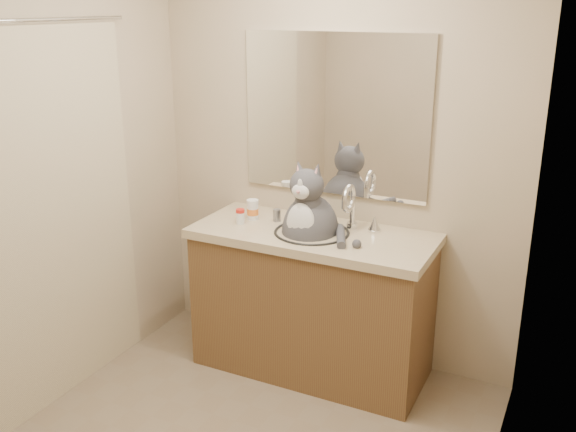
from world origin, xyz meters
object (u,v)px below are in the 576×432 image
Objects in this scene: pill_bottle_redcap at (240,216)px; cat at (309,226)px; grey_canister at (277,215)px; pill_bottle_orange at (253,210)px.

cat is at bearing 5.47° from pill_bottle_redcap.
pill_bottle_redcap is at bearing -142.36° from grey_canister.
pill_bottle_orange reaches higher than grey_canister.
pill_bottle_orange is (0.03, 0.10, 0.01)m from pill_bottle_redcap.
grey_canister is (0.17, 0.13, -0.01)m from pill_bottle_redcap.
pill_bottle_redcap reaches higher than grey_canister.
grey_canister is at bearing 11.98° from pill_bottle_orange.
grey_canister is at bearing 37.64° from pill_bottle_redcap.
pill_bottle_orange reaches higher than pill_bottle_redcap.
cat is 8.69× the size of grey_canister.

